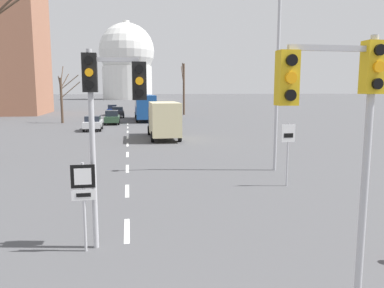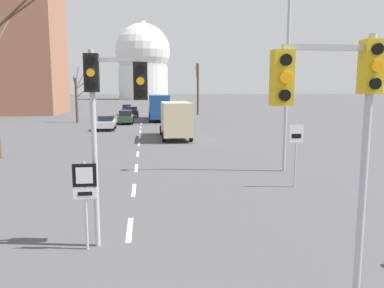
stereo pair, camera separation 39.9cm
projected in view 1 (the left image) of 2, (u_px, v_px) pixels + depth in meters
The scene contains 24 objects.
lane_stripe_1 at pixel (127, 230), 11.15m from camera, with size 0.16×2.00×0.01m, color silver.
lane_stripe_2 at pixel (127, 191), 15.54m from camera, with size 0.16×2.00×0.01m, color silver.
lane_stripe_3 at pixel (127, 169), 19.93m from camera, with size 0.16×2.00×0.01m, color silver.
lane_stripe_4 at pixel (127, 154), 24.32m from camera, with size 0.16×2.00×0.01m, color silver.
lane_stripe_5 at pixel (128, 145), 28.71m from camera, with size 0.16×2.00×0.01m, color silver.
lane_stripe_6 at pixel (128, 137), 33.11m from camera, with size 0.16×2.00×0.01m, color silver.
lane_stripe_7 at pixel (128, 132), 37.50m from camera, with size 0.16×2.00×0.01m, color silver.
lane_stripe_8 at pixel (128, 127), 41.89m from camera, with size 0.16×2.00×0.01m, color silver.
lane_stripe_9 at pixel (128, 124), 46.28m from camera, with size 0.16×2.00×0.01m, color silver.
traffic_signal_centre_tall at pixel (108, 100), 9.46m from camera, with size 1.58×0.34×5.15m.
traffic_signal_near_right at pixel (342, 104), 6.83m from camera, with size 2.01×0.34×5.14m.
route_sign_post at pixel (84, 192), 9.49m from camera, with size 0.60×0.08×2.34m.
speed_limit_sign at pixel (288, 144), 16.07m from camera, with size 0.60×0.08×2.75m.
street_lamp_right at pixel (271, 66), 18.74m from camera, with size 2.13×0.36×8.82m.
sedan_near_left at pixel (93, 123), 38.69m from camera, with size 1.80×4.11×1.53m.
sedan_near_right at pixel (112, 110), 62.35m from camera, with size 1.70×4.29×1.76m.
sedan_mid_centre at pixel (118, 112), 57.43m from camera, with size 1.94×4.37×1.63m.
sedan_far_left at pixel (145, 108), 70.99m from camera, with size 1.78×3.83×1.67m.
sedan_far_right at pixel (112, 117), 46.02m from camera, with size 1.83×4.57×1.68m.
city_bus at pixel (145, 105), 51.68m from camera, with size 2.66×10.80×3.48m.
delivery_truck at pixel (163, 119), 32.10m from camera, with size 2.44×7.20×3.14m.
bare_tree_right_near at pixel (184, 87), 63.08m from camera, with size 1.04×3.79×8.56m.
bare_tree_left_far at pixel (62, 97), 47.11m from camera, with size 2.48×3.40×7.19m.
capitol_dome at pixel (127, 62), 167.89m from camera, with size 24.54×24.54×34.67m.
Camera 1 is at (0.13, -3.29, 4.15)m, focal length 35.00 mm.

